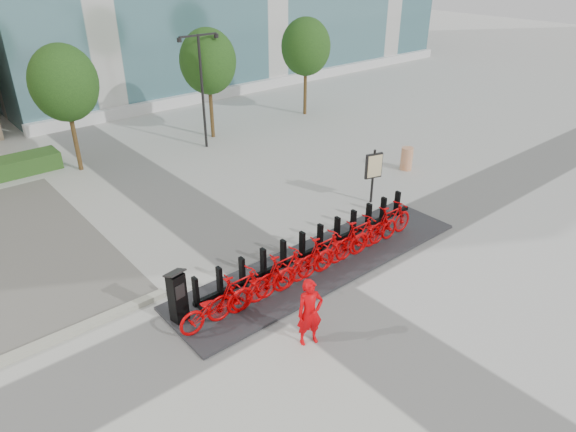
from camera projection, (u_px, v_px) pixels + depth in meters
ground at (295, 285)px, 14.16m from camera, size 120.00×120.00×0.00m
tree_1 at (64, 83)px, 19.77m from camera, size 2.60×2.60×5.10m
tree_2 at (208, 62)px, 23.46m from camera, size 2.60×2.60×5.10m
tree_3 at (306, 47)px, 26.86m from camera, size 2.60×2.60×5.10m
streetlamp at (201, 79)px, 22.42m from camera, size 2.00×0.20×5.00m
dock_pad at (322, 262)px, 15.08m from camera, size 9.60×2.40×0.08m
dock_rail_posts at (313, 242)px, 15.22m from camera, size 8.02×0.50×0.85m
bike_0 at (215, 306)px, 12.37m from camera, size 1.97×0.69×1.03m
bike_1 at (239, 292)px, 12.75m from camera, size 1.91×0.54×1.15m
bike_2 at (262, 283)px, 13.19m from camera, size 1.97×0.69×1.03m
bike_3 at (284, 271)px, 13.57m from camera, size 1.91×0.54×1.15m
bike_4 at (304, 264)px, 14.00m from camera, size 1.97×0.69×1.03m
bike_5 at (323, 253)px, 14.39m from camera, size 1.91×0.54×1.15m
bike_6 at (341, 246)px, 14.82m from camera, size 1.97×0.69×1.03m
bike_7 at (359, 236)px, 15.20m from camera, size 1.91×0.54×1.15m
bike_8 at (375, 230)px, 15.64m from camera, size 1.97×0.69×1.03m
bike_9 at (390, 222)px, 16.02m from camera, size 1.91×0.54×1.15m
kiosk at (178, 296)px, 12.40m from camera, size 0.51×0.45×1.47m
worker_red at (310, 312)px, 11.73m from camera, size 0.73×0.60×1.72m
construction_barrel at (407, 159)px, 21.25m from camera, size 0.64×0.64×0.95m
map_sign at (374, 168)px, 18.10m from camera, size 0.66×0.28×2.02m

